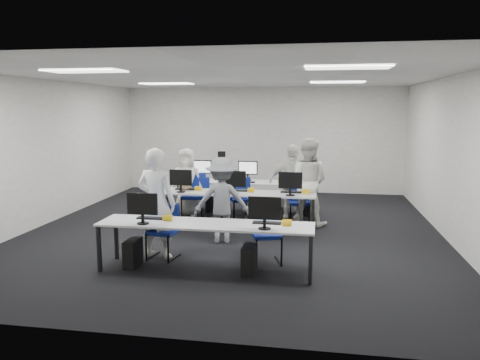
% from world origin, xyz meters
% --- Properties ---
extents(room, '(9.00, 9.02, 3.00)m').
position_xyz_m(room, '(0.00, 0.00, 1.50)').
color(room, black).
rests_on(room, ground).
extents(ceiling_panels, '(5.20, 4.60, 0.02)m').
position_xyz_m(ceiling_panels, '(0.00, 0.00, 2.98)').
color(ceiling_panels, white).
rests_on(ceiling_panels, room).
extents(desk_front, '(3.20, 0.70, 0.73)m').
position_xyz_m(desk_front, '(0.00, -2.40, 0.68)').
color(desk_front, '#B3B5B8').
rests_on(desk_front, ground).
extents(desk_mid, '(3.20, 0.70, 0.73)m').
position_xyz_m(desk_mid, '(0.00, 0.20, 0.68)').
color(desk_mid, '#B3B5B8').
rests_on(desk_mid, ground).
extents(desk_back, '(3.20, 0.70, 0.73)m').
position_xyz_m(desk_back, '(0.00, 1.60, 0.68)').
color(desk_back, '#B3B5B8').
rests_on(desk_back, ground).
extents(equipment_front, '(2.51, 0.41, 1.19)m').
position_xyz_m(equipment_front, '(-0.19, -2.42, 0.36)').
color(equipment_front, '#0D33AF').
rests_on(equipment_front, desk_front).
extents(equipment_mid, '(2.91, 0.41, 1.19)m').
position_xyz_m(equipment_mid, '(-0.19, 0.18, 0.36)').
color(equipment_mid, white).
rests_on(equipment_mid, desk_mid).
extents(equipment_back, '(2.91, 0.41, 1.19)m').
position_xyz_m(equipment_back, '(0.19, 1.62, 0.36)').
color(equipment_back, white).
rests_on(equipment_back, desk_back).
extents(chair_0, '(0.48, 0.52, 0.87)m').
position_xyz_m(chair_0, '(-0.82, -1.92, 0.27)').
color(chair_0, navy).
rests_on(chair_0, ground).
extents(chair_1, '(0.55, 0.58, 0.88)m').
position_xyz_m(chair_1, '(0.85, -1.86, 0.28)').
color(chair_1, navy).
rests_on(chair_1, ground).
extents(chair_2, '(0.51, 0.55, 0.99)m').
position_xyz_m(chair_2, '(-1.04, 0.78, 0.31)').
color(chair_2, navy).
rests_on(chair_2, ground).
extents(chair_3, '(0.58, 0.61, 0.92)m').
position_xyz_m(chair_3, '(0.02, 0.79, 0.29)').
color(chair_3, navy).
rests_on(chair_3, ground).
extents(chair_4, '(0.47, 0.51, 0.87)m').
position_xyz_m(chair_4, '(1.25, 0.76, 0.27)').
color(chair_4, navy).
rests_on(chair_4, ground).
extents(chair_5, '(0.51, 0.55, 0.90)m').
position_xyz_m(chair_5, '(-0.98, 1.15, 0.28)').
color(chair_5, navy).
rests_on(chair_5, ground).
extents(chair_6, '(0.52, 0.56, 0.94)m').
position_xyz_m(chair_6, '(-0.12, 0.94, 0.30)').
color(chair_6, navy).
rests_on(chair_6, ground).
extents(chair_7, '(0.59, 0.61, 0.91)m').
position_xyz_m(chair_7, '(1.20, 1.07, 0.29)').
color(chair_7, navy).
rests_on(chair_7, ground).
extents(handbag, '(0.35, 0.26, 0.26)m').
position_xyz_m(handbag, '(-1.09, 0.29, 0.86)').
color(handbag, '#906C4A').
rests_on(handbag, desk_mid).
extents(student_0, '(0.71, 0.52, 1.79)m').
position_xyz_m(student_0, '(-0.93, -1.89, 0.90)').
color(student_0, white).
rests_on(student_0, ground).
extents(student_1, '(1.02, 0.87, 1.81)m').
position_xyz_m(student_1, '(1.41, 0.70, 0.90)').
color(student_1, white).
rests_on(student_1, ground).
extents(student_2, '(0.78, 0.54, 1.54)m').
position_xyz_m(student_2, '(-1.25, 0.96, 0.77)').
color(student_2, white).
rests_on(student_2, ground).
extents(student_3, '(1.00, 0.48, 1.65)m').
position_xyz_m(student_3, '(1.06, 1.10, 0.82)').
color(student_3, white).
rests_on(student_3, ground).
extents(photographer, '(1.09, 0.75, 1.54)m').
position_xyz_m(photographer, '(-0.07, -0.87, 0.77)').
color(photographer, gray).
rests_on(photographer, ground).
extents(dslr_camera, '(0.17, 0.20, 0.10)m').
position_xyz_m(dslr_camera, '(-0.11, -0.69, 1.59)').
color(dslr_camera, black).
rests_on(dslr_camera, photographer).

